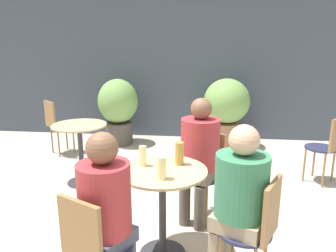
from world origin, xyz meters
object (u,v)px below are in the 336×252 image
(bistro_chair_1, at_px, (257,225))
(seated_person_1, at_px, (239,194))
(bistro_chair_4, at_px, (328,144))
(beer_glass_2, at_px, (162,168))
(cafe_table_near, at_px, (162,191))
(potted_plant_0, at_px, (118,107))
(beer_glass_0, at_px, (179,153))
(beer_glass_1, at_px, (143,156))
(potted_plant_1, at_px, (226,107))
(bistro_chair_3, at_px, (56,122))
(seated_person_0, at_px, (107,207))
(bistro_chair_0, at_px, (92,246))
(cafe_table_far, at_px, (80,141))
(seated_person_2, at_px, (199,151))
(bistro_chair_2, at_px, (205,167))

(bistro_chair_1, distance_m, seated_person_1, 0.24)
(bistro_chair_4, height_order, beer_glass_2, beer_glass_2)
(cafe_table_near, relative_size, potted_plant_0, 0.67)
(beer_glass_0, distance_m, beer_glass_1, 0.30)
(cafe_table_near, xyz_separation_m, bistro_chair_4, (1.83, 1.63, -0.05))
(beer_glass_0, relative_size, potted_plant_1, 0.16)
(bistro_chair_3, relative_size, potted_plant_0, 0.76)
(seated_person_0, bearing_deg, bistro_chair_0, 90.00)
(seated_person_1, bearing_deg, bistro_chair_0, -39.21)
(cafe_table_far, xyz_separation_m, bistro_chair_1, (1.88, -1.66, -0.03))
(seated_person_2, xyz_separation_m, beer_glass_1, (-0.44, -0.50, 0.11))
(bistro_chair_0, distance_m, potted_plant_0, 3.78)
(seated_person_0, xyz_separation_m, seated_person_2, (0.56, 1.13, 0.00))
(beer_glass_1, bearing_deg, beer_glass_2, -52.75)
(cafe_table_near, xyz_separation_m, potted_plant_0, (-1.15, 3.00, 0.07))
(cafe_table_near, relative_size, bistro_chair_0, 0.88)
(seated_person_1, height_order, potted_plant_0, seated_person_1)
(bistro_chair_4, bearing_deg, bistro_chair_3, -56.88)
(cafe_table_far, height_order, seated_person_2, seated_person_2)
(seated_person_1, height_order, seated_person_2, seated_person_2)
(seated_person_2, relative_size, beer_glass_0, 6.56)
(potted_plant_0, bearing_deg, cafe_table_near, -68.98)
(cafe_table_near, distance_m, cafe_table_far, 1.78)
(cafe_table_near, distance_m, beer_glass_2, 0.32)
(bistro_chair_0, xyz_separation_m, potted_plant_0, (-0.81, 3.69, 0.12))
(seated_person_0, bearing_deg, cafe_table_near, -90.00)
(bistro_chair_3, bearing_deg, beer_glass_2, 169.67)
(cafe_table_near, distance_m, seated_person_1, 0.64)
(bistro_chair_2, distance_m, seated_person_2, 0.25)
(cafe_table_far, distance_m, seated_person_0, 2.10)
(seated_person_1, xyz_separation_m, seated_person_2, (-0.29, 0.84, 0.01))
(cafe_table_near, bearing_deg, potted_plant_1, 77.42)
(beer_glass_1, bearing_deg, seated_person_2, 48.34)
(potted_plant_1, bearing_deg, seated_person_1, -92.02)
(bistro_chair_3, height_order, beer_glass_0, beer_glass_0)
(seated_person_0, relative_size, seated_person_1, 1.00)
(bistro_chair_1, distance_m, bistro_chair_2, 1.09)
(beer_glass_0, bearing_deg, bistro_chair_1, -39.58)
(bistro_chair_1, bearing_deg, beer_glass_1, -89.08)
(bistro_chair_0, distance_m, bistro_chair_3, 3.43)
(bistro_chair_4, xyz_separation_m, potted_plant_0, (-2.98, 1.37, 0.12))
(cafe_table_far, relative_size, bistro_chair_1, 0.88)
(seated_person_2, height_order, beer_glass_1, seated_person_2)
(bistro_chair_1, height_order, potted_plant_1, potted_plant_1)
(cafe_table_far, distance_m, potted_plant_0, 1.68)
(seated_person_2, bearing_deg, cafe_table_near, -90.00)
(bistro_chair_0, xyz_separation_m, potted_plant_1, (1.02, 3.75, 0.15))
(potted_plant_1, bearing_deg, bistro_chair_2, -98.20)
(potted_plant_0, bearing_deg, seated_person_1, -62.35)
(seated_person_0, height_order, beer_glass_0, seated_person_0)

